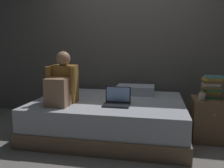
{
  "coord_description": "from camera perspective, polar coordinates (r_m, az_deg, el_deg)",
  "views": [
    {
      "loc": [
        0.43,
        -2.68,
        1.18
      ],
      "look_at": [
        -0.12,
        0.1,
        0.72
      ],
      "focal_mm": 36.81,
      "sensor_mm": 36.0,
      "label": 1
    }
  ],
  "objects": [
    {
      "name": "ground_plane",
      "position": [
        2.96,
        2.01,
        -14.29
      ],
      "size": [
        8.0,
        8.0,
        0.0
      ],
      "primitive_type": "plane",
      "color": "gray"
    },
    {
      "name": "wall_back",
      "position": [
        3.91,
        5.01,
        11.67
      ],
      "size": [
        5.6,
        0.1,
        2.7
      ],
      "primitive_type": "cube",
      "color": "#605B56",
      "rests_on": "ground_plane"
    },
    {
      "name": "bed",
      "position": [
        3.19,
        -0.67,
        -8.07
      ],
      "size": [
        2.0,
        1.5,
        0.47
      ],
      "color": "#7A6047",
      "rests_on": "ground_plane"
    },
    {
      "name": "nightstand",
      "position": [
        3.21,
        23.03,
        -8.05
      ],
      "size": [
        0.44,
        0.46,
        0.54
      ],
      "color": "brown",
      "rests_on": "ground_plane"
    },
    {
      "name": "person_sitting",
      "position": [
        2.95,
        -12.27,
        0.03
      ],
      "size": [
        0.39,
        0.44,
        0.66
      ],
      "color": "olive",
      "rests_on": "bed"
    },
    {
      "name": "laptop",
      "position": [
        2.83,
        1.29,
        -4.15
      ],
      "size": [
        0.32,
        0.23,
        0.22
      ],
      "color": "black",
      "rests_on": "bed"
    },
    {
      "name": "pillow",
      "position": [
        3.5,
        5.83,
        -1.44
      ],
      "size": [
        0.56,
        0.36,
        0.13
      ],
      "primitive_type": "cube",
      "color": "silver",
      "rests_on": "bed"
    },
    {
      "name": "book_stack",
      "position": [
        3.15,
        23.59,
        -0.66
      ],
      "size": [
        0.24,
        0.17,
        0.29
      ],
      "color": "#387042",
      "rests_on": "nightstand"
    },
    {
      "name": "mug",
      "position": [
        2.99,
        21.43,
        -2.94
      ],
      "size": [
        0.08,
        0.08,
        0.09
      ],
      "primitive_type": "cylinder",
      "color": "#BCB2A3",
      "rests_on": "nightstand"
    }
  ]
}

